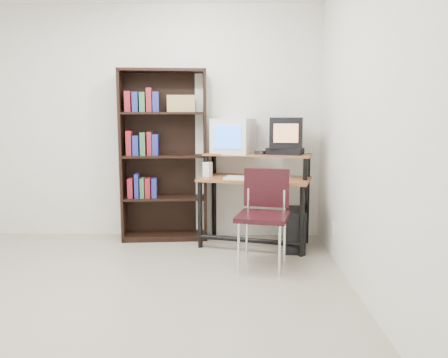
{
  "coord_description": "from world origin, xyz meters",
  "views": [
    {
      "loc": [
        1.04,
        -2.97,
        1.37
      ],
      "look_at": [
        0.93,
        1.1,
        0.79
      ],
      "focal_mm": 35.0,
      "sensor_mm": 36.0,
      "label": 1
    }
  ],
  "objects_px": {
    "pc_tower": "(294,229)",
    "computer_desk": "(255,182)",
    "crt_monitor": "(233,136)",
    "crt_tv": "(286,133)",
    "bookshelf": "(164,154)",
    "school_chair": "(264,207)"
  },
  "relations": [
    {
      "from": "pc_tower",
      "to": "computer_desk",
      "type": "bearing_deg",
      "value": 163.39
    },
    {
      "from": "crt_monitor",
      "to": "crt_tv",
      "type": "bearing_deg",
      "value": 2.86
    },
    {
      "from": "crt_tv",
      "to": "bookshelf",
      "type": "bearing_deg",
      "value": 179.08
    },
    {
      "from": "crt_tv",
      "to": "pc_tower",
      "type": "distance_m",
      "value": 1.02
    },
    {
      "from": "crt_tv",
      "to": "computer_desk",
      "type": "bearing_deg",
      "value": -166.61
    },
    {
      "from": "computer_desk",
      "to": "crt_tv",
      "type": "bearing_deg",
      "value": 20.16
    },
    {
      "from": "bookshelf",
      "to": "pc_tower",
      "type": "bearing_deg",
      "value": -20.71
    },
    {
      "from": "computer_desk",
      "to": "crt_tv",
      "type": "height_order",
      "value": "crt_tv"
    },
    {
      "from": "computer_desk",
      "to": "bookshelf",
      "type": "distance_m",
      "value": 1.08
    },
    {
      "from": "crt_tv",
      "to": "pc_tower",
      "type": "relative_size",
      "value": 0.84
    },
    {
      "from": "crt_monitor",
      "to": "bookshelf",
      "type": "xyz_separation_m",
      "value": [
        -0.78,
        0.06,
        -0.2
      ]
    },
    {
      "from": "school_chair",
      "to": "bookshelf",
      "type": "height_order",
      "value": "bookshelf"
    },
    {
      "from": "crt_tv",
      "to": "pc_tower",
      "type": "bearing_deg",
      "value": -57.09
    },
    {
      "from": "crt_tv",
      "to": "bookshelf",
      "type": "distance_m",
      "value": 1.37
    },
    {
      "from": "school_chair",
      "to": "bookshelf",
      "type": "xyz_separation_m",
      "value": [
        -1.07,
        0.9,
        0.41
      ]
    },
    {
      "from": "crt_monitor",
      "to": "pc_tower",
      "type": "distance_m",
      "value": 1.19
    },
    {
      "from": "pc_tower",
      "to": "crt_monitor",
      "type": "bearing_deg",
      "value": 155.88
    },
    {
      "from": "crt_monitor",
      "to": "school_chair",
      "type": "height_order",
      "value": "crt_monitor"
    },
    {
      "from": "school_chair",
      "to": "crt_monitor",
      "type": "bearing_deg",
      "value": 121.71
    },
    {
      "from": "computer_desk",
      "to": "pc_tower",
      "type": "xyz_separation_m",
      "value": [
        0.41,
        -0.15,
        -0.47
      ]
    },
    {
      "from": "pc_tower",
      "to": "bookshelf",
      "type": "xyz_separation_m",
      "value": [
        -1.42,
        0.38,
        0.75
      ]
    },
    {
      "from": "computer_desk",
      "to": "crt_monitor",
      "type": "bearing_deg",
      "value": 156.47
    }
  ]
}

